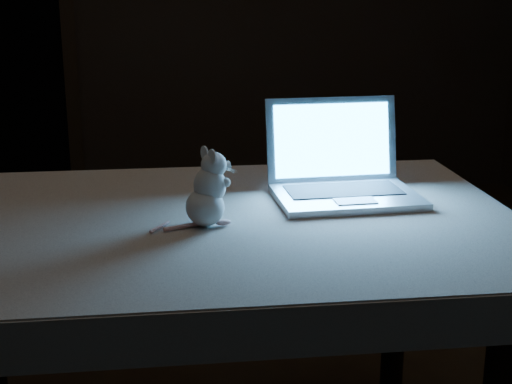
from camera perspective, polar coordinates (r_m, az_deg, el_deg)
name	(u,v)px	position (r m, az deg, el deg)	size (l,w,h in m)	color
table	(206,364)	(2.00, -3.87, -13.07)	(1.47, 0.95, 0.79)	black
tablecloth	(215,233)	(1.89, -3.17, -3.19)	(1.58, 1.05, 0.10)	#C2B1A2
laptop	(348,154)	(1.96, 7.11, 2.92)	(0.38, 0.33, 0.26)	silver
plush_mouse	(205,188)	(1.76, -3.97, 0.34)	(0.14, 0.14, 0.19)	silver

